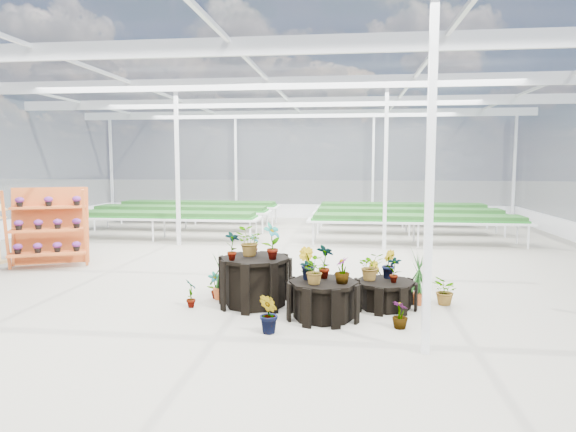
# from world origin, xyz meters

# --- Properties ---
(ground_plane) EXTENTS (24.00, 24.00, 0.00)m
(ground_plane) POSITION_xyz_m (0.00, 0.00, 0.00)
(ground_plane) COLOR gray
(ground_plane) RESTS_ON ground
(greenhouse_shell) EXTENTS (18.00, 24.00, 4.50)m
(greenhouse_shell) POSITION_xyz_m (0.00, 0.00, 2.25)
(greenhouse_shell) COLOR white
(greenhouse_shell) RESTS_ON ground
(steel_frame) EXTENTS (18.00, 24.00, 4.50)m
(steel_frame) POSITION_xyz_m (0.00, 0.00, 2.25)
(steel_frame) COLOR silver
(steel_frame) RESTS_ON ground
(nursery_benches) EXTENTS (16.00, 7.00, 0.84)m
(nursery_benches) POSITION_xyz_m (0.00, 7.20, 0.42)
(nursery_benches) COLOR silver
(nursery_benches) RESTS_ON ground
(plinth_tall) EXTENTS (1.32, 1.32, 0.84)m
(plinth_tall) POSITION_xyz_m (0.42, -2.06, 0.42)
(plinth_tall) COLOR black
(plinth_tall) RESTS_ON ground
(plinth_mid) EXTENTS (1.47, 1.47, 0.60)m
(plinth_mid) POSITION_xyz_m (1.62, -2.66, 0.30)
(plinth_mid) COLOR black
(plinth_mid) RESTS_ON ground
(plinth_low) EXTENTS (1.25, 1.25, 0.46)m
(plinth_low) POSITION_xyz_m (2.62, -1.96, 0.23)
(plinth_low) COLOR black
(plinth_low) RESTS_ON ground
(shelf_rack) EXTENTS (1.97, 1.55, 1.85)m
(shelf_rack) POSITION_xyz_m (-4.98, 0.60, 0.93)
(shelf_rack) COLOR #B64E1F
(shelf_rack) RESTS_ON ground
(nursery_plants) EXTENTS (4.70, 3.08, 1.45)m
(nursery_plants) POSITION_xyz_m (1.42, -1.84, 0.56)
(nursery_plants) COLOR #1D491A
(nursery_plants) RESTS_ON ground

